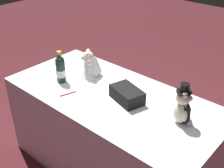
# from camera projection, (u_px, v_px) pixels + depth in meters

# --- Properties ---
(ground_plane) EXTENTS (12.00, 12.00, 0.00)m
(ground_plane) POSITION_uv_depth(u_px,v_px,m) (112.00, 166.00, 2.74)
(ground_plane) COLOR #47191E
(reception_table) EXTENTS (1.80, 0.86, 0.79)m
(reception_table) POSITION_uv_depth(u_px,v_px,m) (112.00, 133.00, 2.55)
(reception_table) COLOR white
(reception_table) RESTS_ON ground_plane
(teddy_bear_groom) EXTENTS (0.14, 0.13, 0.31)m
(teddy_bear_groom) POSITION_uv_depth(u_px,v_px,m) (183.00, 107.00, 1.97)
(teddy_bear_groom) COLOR beige
(teddy_bear_groom) RESTS_ON reception_table
(teddy_bear_bride) EXTENTS (0.24, 0.24, 0.25)m
(teddy_bear_bride) POSITION_uv_depth(u_px,v_px,m) (90.00, 65.00, 2.58)
(teddy_bear_bride) COLOR white
(teddy_bear_bride) RESTS_ON reception_table
(champagne_bottle) EXTENTS (0.08, 0.08, 0.28)m
(champagne_bottle) POSITION_uv_depth(u_px,v_px,m) (61.00, 69.00, 2.48)
(champagne_bottle) COLOR #1A322A
(champagne_bottle) RESTS_ON reception_table
(signing_pen) EXTENTS (0.05, 0.15, 0.01)m
(signing_pen) POSITION_uv_depth(u_px,v_px,m) (68.00, 94.00, 2.35)
(signing_pen) COLOR maroon
(signing_pen) RESTS_ON reception_table
(gift_case_black) EXTENTS (0.30, 0.23, 0.11)m
(gift_case_black) POSITION_uv_depth(u_px,v_px,m) (127.00, 95.00, 2.25)
(gift_case_black) COLOR black
(gift_case_black) RESTS_ON reception_table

